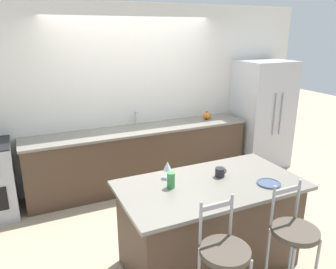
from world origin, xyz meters
The scene contains 13 objects.
ground_plane centered at (0.00, 0.00, 0.00)m, with size 18.00×18.00×0.00m, color tan.
wall_back centered at (0.00, 0.66, 1.35)m, with size 6.00×0.07×2.70m.
back_counter centered at (0.00, 0.36, 0.46)m, with size 3.39×0.65×0.92m.
sink_faucet centered at (0.00, 0.55, 1.05)m, with size 0.02×0.13×0.22m.
kitchen_island centered at (-0.02, -1.66, 0.46)m, with size 1.78×0.95×0.91m.
refrigerator centered at (2.20, 0.26, 0.92)m, with size 0.87×0.79×1.83m.
bar_stool_near centered at (-0.35, -2.38, 0.62)m, with size 0.38×0.38×1.12m.
bar_stool_far centered at (0.31, -2.41, 0.62)m, with size 0.38×0.38×1.12m.
dinner_plate centered at (0.47, -1.90, 0.91)m, with size 0.22×0.22×0.02m.
wine_glass centered at (-0.35, -1.36, 1.03)m, with size 0.08×0.08×0.17m.
coffee_mug centered at (0.15, -1.56, 0.95)m, with size 0.13×0.10×0.09m.
tumbler_cup centered at (-0.40, -1.57, 0.98)m, with size 0.08×0.08×0.15m.
pumpkin_decoration centered at (1.18, 0.39, 0.97)m, with size 0.13×0.13×0.13m.
Camera 1 is at (-1.59, -4.06, 2.31)m, focal length 35.00 mm.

